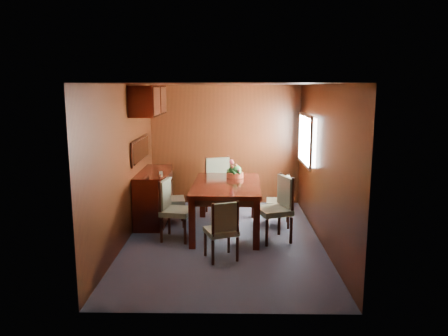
{
  "coord_description": "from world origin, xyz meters",
  "views": [
    {
      "loc": [
        0.11,
        -6.5,
        2.36
      ],
      "look_at": [
        0.0,
        0.52,
        1.05
      ],
      "focal_mm": 35.0,
      "sensor_mm": 36.0,
      "label": 1
    }
  ],
  "objects_px": {
    "chair_left_near": "(172,206)",
    "chair_right_near": "(278,204)",
    "dining_table": "(227,190)",
    "chair_head": "(223,227)",
    "flower_centerpiece": "(235,169)",
    "sideboard": "(154,196)"
  },
  "relations": [
    {
      "from": "chair_head",
      "to": "flower_centerpiece",
      "type": "distance_m",
      "value": 1.8
    },
    {
      "from": "chair_right_near",
      "to": "chair_head",
      "type": "bearing_deg",
      "value": 115.56
    },
    {
      "from": "chair_head",
      "to": "flower_centerpiece",
      "type": "xyz_separation_m",
      "value": [
        0.18,
        1.72,
        0.49
      ]
    },
    {
      "from": "sideboard",
      "to": "chair_left_near",
      "type": "height_order",
      "value": "chair_left_near"
    },
    {
      "from": "flower_centerpiece",
      "to": "dining_table",
      "type": "bearing_deg",
      "value": -106.18
    },
    {
      "from": "flower_centerpiece",
      "to": "chair_left_near",
      "type": "bearing_deg",
      "value": -139.02
    },
    {
      "from": "chair_right_near",
      "to": "dining_table",
      "type": "bearing_deg",
      "value": 44.81
    },
    {
      "from": "chair_left_near",
      "to": "chair_right_near",
      "type": "bearing_deg",
      "value": 99.07
    },
    {
      "from": "chair_left_near",
      "to": "flower_centerpiece",
      "type": "bearing_deg",
      "value": 140.71
    },
    {
      "from": "sideboard",
      "to": "chair_left_near",
      "type": "relative_size",
      "value": 1.45
    },
    {
      "from": "chair_right_near",
      "to": "chair_head",
      "type": "relative_size",
      "value": 1.2
    },
    {
      "from": "sideboard",
      "to": "chair_right_near",
      "type": "relative_size",
      "value": 1.36
    },
    {
      "from": "chair_right_near",
      "to": "chair_head",
      "type": "distance_m",
      "value": 1.2
    },
    {
      "from": "sideboard",
      "to": "chair_left_near",
      "type": "distance_m",
      "value": 1.05
    },
    {
      "from": "chair_left_near",
      "to": "chair_right_near",
      "type": "distance_m",
      "value": 1.65
    },
    {
      "from": "sideboard",
      "to": "dining_table",
      "type": "xyz_separation_m",
      "value": [
        1.29,
        -0.57,
        0.25
      ]
    },
    {
      "from": "chair_right_near",
      "to": "flower_centerpiece",
      "type": "bearing_deg",
      "value": 17.93
    },
    {
      "from": "dining_table",
      "to": "chair_head",
      "type": "height_order",
      "value": "chair_head"
    },
    {
      "from": "dining_table",
      "to": "flower_centerpiece",
      "type": "xyz_separation_m",
      "value": [
        0.14,
        0.49,
        0.27
      ]
    },
    {
      "from": "flower_centerpiece",
      "to": "chair_head",
      "type": "bearing_deg",
      "value": -96.02
    },
    {
      "from": "chair_head",
      "to": "flower_centerpiece",
      "type": "relative_size",
      "value": 2.72
    },
    {
      "from": "chair_left_near",
      "to": "chair_head",
      "type": "distance_m",
      "value": 1.18
    }
  ]
}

